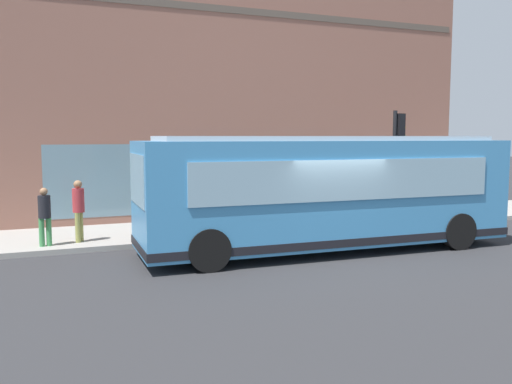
# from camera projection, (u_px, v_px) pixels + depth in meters

# --- Properties ---
(ground) EXTENTS (120.00, 120.00, 0.00)m
(ground) POSITION_uv_depth(u_px,v_px,m) (324.00, 255.00, 13.96)
(ground) COLOR #2D2D30
(sidewalk_curb) EXTENTS (3.70, 40.00, 0.15)m
(sidewalk_curb) POSITION_uv_depth(u_px,v_px,m) (259.00, 226.00, 18.05)
(sidewalk_curb) COLOR #9E9991
(sidewalk_curb) RESTS_ON ground
(building_corner) EXTENTS (7.45, 19.04, 13.59)m
(building_corner) POSITION_uv_depth(u_px,v_px,m) (208.00, 47.00, 22.48)
(building_corner) COLOR #8C5B4C
(building_corner) RESTS_ON ground
(city_bus_nearside) EXTENTS (2.85, 10.11, 3.07)m
(city_bus_nearside) POSITION_uv_depth(u_px,v_px,m) (327.00, 193.00, 14.42)
(city_bus_nearside) COLOR #3F8CC6
(city_bus_nearside) RESTS_ON ground
(traffic_light_near_corner) EXTENTS (0.32, 0.49, 3.78)m
(traffic_light_near_corner) POSITION_uv_depth(u_px,v_px,m) (398.00, 145.00, 18.27)
(traffic_light_near_corner) COLOR black
(traffic_light_near_corner) RESTS_ON sidewalk_curb
(fire_hydrant) EXTENTS (0.35, 0.35, 0.74)m
(fire_hydrant) POSITION_uv_depth(u_px,v_px,m) (446.00, 208.00, 19.34)
(fire_hydrant) COLOR yellow
(fire_hydrant) RESTS_ON sidewalk_curb
(pedestrian_walking_along_curb) EXTENTS (0.32, 0.32, 1.74)m
(pedestrian_walking_along_curb) POSITION_uv_depth(u_px,v_px,m) (236.00, 194.00, 18.06)
(pedestrian_walking_along_curb) COLOR gold
(pedestrian_walking_along_curb) RESTS_ON sidewalk_curb
(pedestrian_near_hydrant) EXTENTS (0.32, 0.32, 1.56)m
(pedestrian_near_hydrant) POSITION_uv_depth(u_px,v_px,m) (45.00, 213.00, 14.29)
(pedestrian_near_hydrant) COLOR #3F8C4C
(pedestrian_near_hydrant) RESTS_ON sidewalk_curb
(pedestrian_by_light_pole) EXTENTS (0.32, 0.32, 1.68)m
(pedestrian_by_light_pole) POSITION_uv_depth(u_px,v_px,m) (381.00, 187.00, 21.01)
(pedestrian_by_light_pole) COLOR black
(pedestrian_by_light_pole) RESTS_ON sidewalk_curb
(pedestrian_near_building_entrance) EXTENTS (0.32, 0.32, 1.71)m
(pedestrian_near_building_entrance) POSITION_uv_depth(u_px,v_px,m) (79.00, 207.00, 14.86)
(pedestrian_near_building_entrance) COLOR #99994C
(pedestrian_near_building_entrance) RESTS_ON sidewalk_curb
(newspaper_vending_box) EXTENTS (0.44, 0.42, 0.90)m
(newspaper_vending_box) POSITION_uv_depth(u_px,v_px,m) (419.00, 200.00, 20.80)
(newspaper_vending_box) COLOR #263F99
(newspaper_vending_box) RESTS_ON sidewalk_curb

